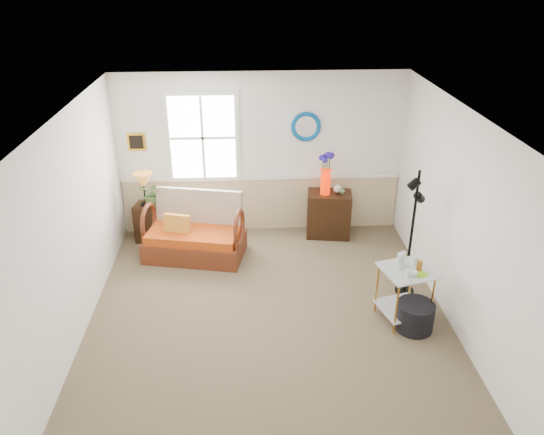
{
  "coord_description": "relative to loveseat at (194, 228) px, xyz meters",
  "views": [
    {
      "loc": [
        -0.26,
        -5.46,
        4.09
      ],
      "look_at": [
        0.06,
        0.41,
        1.21
      ],
      "focal_mm": 35.0,
      "sensor_mm": 36.0,
      "label": 1
    }
  ],
  "objects": [
    {
      "name": "ottoman",
      "position": [
        2.81,
        -1.94,
        -0.3
      ],
      "size": [
        0.47,
        0.47,
        0.35
      ],
      "primitive_type": "cylinder",
      "rotation": [
        0.0,
        0.0,
        -0.03
      ],
      "color": "black",
      "rests_on": "floor"
    },
    {
      "name": "floor_lamp",
      "position": [
        2.92,
        -1.14,
        0.41
      ],
      "size": [
        0.31,
        0.31,
        1.76
      ],
      "primitive_type": null,
      "rotation": [
        0.0,
        0.0,
        0.27
      ],
      "color": "black",
      "rests_on": "floor"
    },
    {
      "name": "cabinet",
      "position": [
        2.12,
        0.56,
        -0.1
      ],
      "size": [
        0.75,
        0.54,
        0.74
      ],
      "primitive_type": null,
      "rotation": [
        0.0,
        0.0,
        -0.14
      ],
      "color": "black",
      "rests_on": "floor"
    },
    {
      "name": "flower_vase",
      "position": [
        2.04,
        0.54,
        0.61
      ],
      "size": [
        0.26,
        0.26,
        0.67
      ],
      "primitive_type": null,
      "rotation": [
        0.0,
        0.0,
        -0.37
      ],
      "color": "#F11C00",
      "rests_on": "cabinet"
    },
    {
      "name": "picture",
      "position": [
        -0.88,
        0.85,
        1.08
      ],
      "size": [
        0.28,
        0.03,
        0.28
      ],
      "primitive_type": "cube",
      "color": "gold",
      "rests_on": "walls"
    },
    {
      "name": "side_table",
      "position": [
        2.7,
        -1.74,
        -0.11
      ],
      "size": [
        0.69,
        0.69,
        0.72
      ],
      "primitive_type": null,
      "rotation": [
        0.0,
        0.0,
        0.26
      ],
      "color": "#BE8A2D",
      "rests_on": "floor"
    },
    {
      "name": "ceiling",
      "position": [
        1.04,
        -1.63,
        2.13
      ],
      "size": [
        4.5,
        5.0,
        0.01
      ],
      "primitive_type": "cube",
      "color": "white",
      "rests_on": "walls"
    },
    {
      "name": "lamp_stand",
      "position": [
        -0.79,
        0.55,
        -0.16
      ],
      "size": [
        0.4,
        0.4,
        0.62
      ],
      "primitive_type": null,
      "rotation": [
        0.0,
        0.0,
        -0.18
      ],
      "color": "black",
      "rests_on": "floor"
    },
    {
      "name": "throw_pillow",
      "position": [
        -0.25,
        -0.03,
        0.03
      ],
      "size": [
        0.4,
        0.2,
        0.39
      ],
      "primitive_type": null,
      "rotation": [
        0.0,
        0.0,
        -0.28
      ],
      "color": "#CA5C13",
      "rests_on": "loveseat"
    },
    {
      "name": "floor",
      "position": [
        1.04,
        -1.63,
        -0.47
      ],
      "size": [
        4.5,
        5.0,
        0.01
      ],
      "primitive_type": "cube",
      "color": "brown",
      "rests_on": "ground"
    },
    {
      "name": "tabletop_items",
      "position": [
        2.74,
        -1.76,
        0.36
      ],
      "size": [
        0.49,
        0.49,
        0.22
      ],
      "primitive_type": null,
      "rotation": [
        0.0,
        0.0,
        0.48
      ],
      "color": "silver",
      "rests_on": "side_table"
    },
    {
      "name": "mirror",
      "position": [
        1.74,
        0.85,
        1.28
      ],
      "size": [
        0.47,
        0.07,
        0.47
      ],
      "primitive_type": "torus",
      "rotation": [
        1.57,
        0.0,
        0.0
      ],
      "color": "#05629D",
      "rests_on": "walls"
    },
    {
      "name": "chair_rail",
      "position": [
        1.04,
        0.84,
        0.45
      ],
      "size": [
        4.46,
        0.04,
        0.06
      ],
      "primitive_type": "cube",
      "color": "white",
      "rests_on": "walls"
    },
    {
      "name": "table_lamp",
      "position": [
        -0.78,
        0.52,
        0.42
      ],
      "size": [
        0.4,
        0.4,
        0.55
      ],
      "primitive_type": null,
      "rotation": [
        0.0,
        0.0,
        -0.42
      ],
      "color": "orange",
      "rests_on": "lamp_stand"
    },
    {
      "name": "loveseat",
      "position": [
        0.0,
        0.0,
        0.0
      ],
      "size": [
        1.58,
        1.1,
        0.95
      ],
      "primitive_type": null,
      "rotation": [
        0.0,
        0.0,
        -0.21
      ],
      "color": "maroon",
      "rests_on": "floor"
    },
    {
      "name": "window",
      "position": [
        0.14,
        0.84,
        1.13
      ],
      "size": [
        1.14,
        0.06,
        1.44
      ],
      "primitive_type": null,
      "color": "white",
      "rests_on": "walls"
    },
    {
      "name": "wainscot",
      "position": [
        1.04,
        0.85,
        -0.02
      ],
      "size": [
        4.46,
        0.02,
        0.9
      ],
      "primitive_type": "cube",
      "color": "tan",
      "rests_on": "walls"
    },
    {
      "name": "walls",
      "position": [
        1.04,
        -1.63,
        0.83
      ],
      "size": [
        4.51,
        5.01,
        2.6
      ],
      "color": "white",
      "rests_on": "floor"
    },
    {
      "name": "potted_plant",
      "position": [
        -0.65,
        0.51,
        0.3
      ],
      "size": [
        0.51,
        0.53,
        0.31
      ],
      "primitive_type": "imported",
      "rotation": [
        0.0,
        0.0,
        -0.51
      ],
      "color": "#4A7039",
      "rests_on": "lamp_stand"
    }
  ]
}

